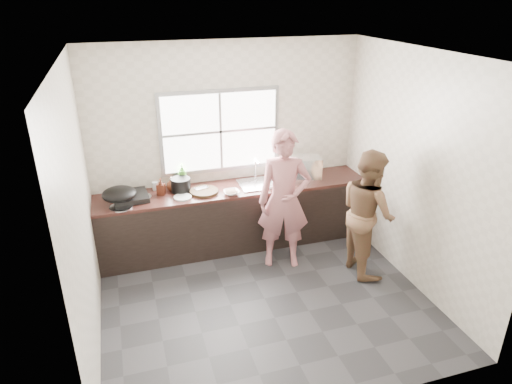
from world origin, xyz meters
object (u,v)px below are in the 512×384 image
object	(u,v)px
person_side	(368,212)
plate_food	(183,197)
bottle_brown_short	(172,184)
wok	(119,194)
bottle_green	(182,175)
pot_lid_right	(140,197)
bowl_crabs	(281,178)
woman	(284,205)
bottle_brown_tall	(161,187)
bowl_mince	(232,193)
black_pot	(181,185)
glass_jar	(155,186)
cutting_board	(204,192)
dish_rack	(304,169)
burner	(130,197)
pot_lid_left	(121,207)
bowl_held	(273,186)

from	to	relation	value
person_side	plate_food	size ratio (longest dim) A/B	6.99
bottle_brown_short	wok	bearing A→B (deg)	-160.00
bottle_green	pot_lid_right	distance (m)	0.63
bowl_crabs	woman	bearing A→B (deg)	-107.39
bowl_crabs	wok	size ratio (longest dim) A/B	0.44
bottle_brown_short	bottle_brown_tall	bearing A→B (deg)	-148.59
woman	bottle_brown_short	distance (m)	1.48
woman	bowl_mince	distance (m)	0.70
bowl_mince	bottle_brown_short	distance (m)	0.79
person_side	black_pot	distance (m)	2.37
black_pot	glass_jar	world-z (taller)	black_pot
woman	cutting_board	xyz separation A→B (m)	(-0.88, 0.56, 0.05)
dish_rack	bowl_crabs	bearing A→B (deg)	175.91
bowl_mince	pot_lid_right	size ratio (longest dim) A/B	0.72
bowl_mince	bottle_brown_short	bearing A→B (deg)	153.30
dish_rack	bowl_mince	bearing A→B (deg)	-160.84
black_pot	glass_jar	xyz separation A→B (m)	(-0.31, 0.16, -0.04)
bottle_green	burner	size ratio (longest dim) A/B	0.76
cutting_board	dish_rack	world-z (taller)	dish_rack
bowl_crabs	pot_lid_right	distance (m)	1.89
cutting_board	pot_lid_left	world-z (taller)	cutting_board
black_pot	bowl_held	bearing A→B (deg)	-11.88
black_pot	glass_jar	distance (m)	0.35
bottle_brown_short	pot_lid_right	world-z (taller)	bottle_brown_short
bowl_crabs	glass_jar	distance (m)	1.69
cutting_board	bowl_held	distance (m)	0.91
bottle_brown_tall	cutting_board	bearing A→B (deg)	-12.33
bowl_held	pot_lid_left	distance (m)	1.93
pot_lid_left	bottle_green	bearing A→B (deg)	27.55
glass_jar	burner	distance (m)	0.38
woman	cutting_board	world-z (taller)	woman
black_pot	pot_lid_left	size ratio (longest dim) A/B	0.90
cutting_board	bottle_brown_short	distance (m)	0.44
bowl_crabs	burner	distance (m)	2.00
plate_food	wok	size ratio (longest dim) A/B	0.55
black_pot	cutting_board	bearing A→B (deg)	-25.79
wok	black_pot	bearing A→B (deg)	12.33
bowl_held	plate_food	bearing A→B (deg)	178.08
person_side	dish_rack	xyz separation A→B (m)	(-0.42, 1.02, 0.24)
person_side	cutting_board	distance (m)	2.06
bowl_crabs	glass_jar	bearing A→B (deg)	173.55
bottle_green	person_side	bearing A→B (deg)	-32.29
bottle_brown_tall	wok	bearing A→B (deg)	-163.65
cutting_board	plate_food	bearing A→B (deg)	-165.43
bowl_crabs	plate_food	world-z (taller)	bowl_crabs
plate_food	dish_rack	xyz separation A→B (m)	(1.67, 0.10, 0.16)
bowl_held	plate_food	world-z (taller)	bowl_held
pot_lid_left	plate_food	bearing A→B (deg)	4.43
bottle_green	burner	world-z (taller)	bottle_green
person_side	bottle_green	world-z (taller)	person_side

